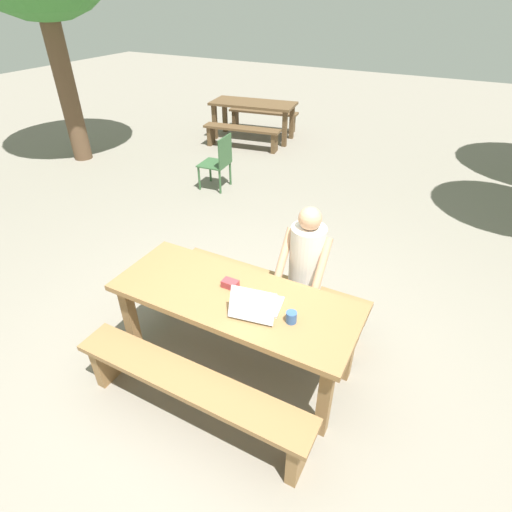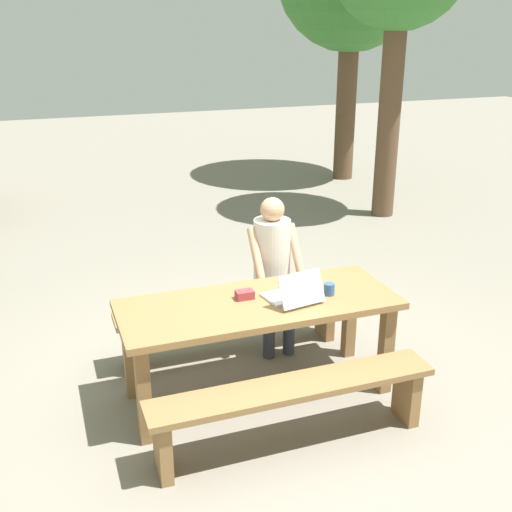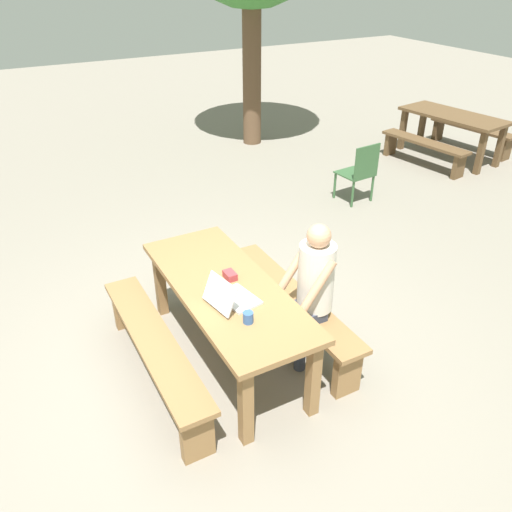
# 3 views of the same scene
# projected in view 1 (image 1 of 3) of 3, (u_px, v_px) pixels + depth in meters

# --- Properties ---
(ground_plane) EXTENTS (30.00, 30.00, 0.00)m
(ground_plane) POSITION_uv_depth(u_px,v_px,m) (236.00, 361.00, 3.64)
(ground_plane) COLOR gray
(picnic_table_front) EXTENTS (2.01, 0.78, 0.77)m
(picnic_table_front) POSITION_uv_depth(u_px,v_px,m) (234.00, 306.00, 3.27)
(picnic_table_front) COLOR olive
(picnic_table_front) RESTS_ON ground
(bench_near) EXTENTS (1.93, 0.30, 0.47)m
(bench_near) POSITION_uv_depth(u_px,v_px,m) (190.00, 389.00, 2.95)
(bench_near) COLOR olive
(bench_near) RESTS_ON ground
(bench_far) EXTENTS (1.93, 0.30, 0.47)m
(bench_far) POSITION_uv_depth(u_px,v_px,m) (269.00, 290.00, 3.92)
(bench_far) COLOR olive
(bench_far) RESTS_ON ground
(laptop) EXTENTS (0.40, 0.40, 0.24)m
(laptop) POSITION_uv_depth(u_px,v_px,m) (256.00, 304.00, 3.03)
(laptop) COLOR silver
(laptop) RESTS_ON picnic_table_front
(small_pouch) EXTENTS (0.13, 0.09, 0.06)m
(small_pouch) POSITION_uv_depth(u_px,v_px,m) (230.00, 284.00, 3.28)
(small_pouch) COLOR #993338
(small_pouch) RESTS_ON picnic_table_front
(coffee_mug) EXTENTS (0.08, 0.08, 0.09)m
(coffee_mug) POSITION_uv_depth(u_px,v_px,m) (291.00, 317.00, 2.93)
(coffee_mug) COLOR #335693
(coffee_mug) RESTS_ON picnic_table_front
(person_seated) EXTENTS (0.41, 0.41, 1.33)m
(person_seated) POSITION_uv_depth(u_px,v_px,m) (305.00, 266.00, 3.52)
(person_seated) COLOR #333847
(person_seated) RESTS_ON ground
(plastic_chair) EXTENTS (0.48, 0.48, 0.88)m
(plastic_chair) POSITION_uv_depth(u_px,v_px,m) (219.00, 161.00, 6.47)
(plastic_chair) COLOR #335933
(plastic_chair) RESTS_ON ground
(picnic_table_mid) EXTENTS (1.86, 1.01, 0.77)m
(picnic_table_mid) POSITION_uv_depth(u_px,v_px,m) (253.00, 108.00, 8.53)
(picnic_table_mid) COLOR brown
(picnic_table_mid) RESTS_ON ground
(bench_mid_south) EXTENTS (1.62, 0.53, 0.43)m
(bench_mid_south) POSITION_uv_depth(u_px,v_px,m) (242.00, 133.00, 8.18)
(bench_mid_south) COLOR brown
(bench_mid_south) RESTS_ON ground
(bench_mid_north) EXTENTS (1.62, 0.53, 0.43)m
(bench_mid_north) POSITION_uv_depth(u_px,v_px,m) (263.00, 116.00, 9.25)
(bench_mid_north) COLOR brown
(bench_mid_north) RESTS_ON ground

